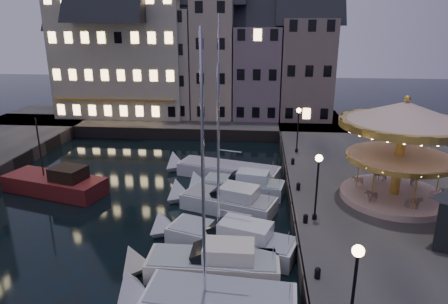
# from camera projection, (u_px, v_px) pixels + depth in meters

# --- Properties ---
(ground) EXTENTS (160.00, 160.00, 0.00)m
(ground) POSITION_uv_depth(u_px,v_px,m) (196.00, 241.00, 24.48)
(ground) COLOR black
(ground) RESTS_ON ground
(quay_east) EXTENTS (16.00, 56.00, 1.30)m
(quay_east) POSITION_uv_depth(u_px,v_px,m) (401.00, 199.00, 28.76)
(quay_east) COLOR #474442
(quay_east) RESTS_ON ground
(quay_north) EXTENTS (44.00, 12.00, 1.30)m
(quay_north) POSITION_uv_depth(u_px,v_px,m) (169.00, 122.00, 51.52)
(quay_north) COLOR #474442
(quay_north) RESTS_ON ground
(quaywall_e) EXTENTS (0.15, 44.00, 1.30)m
(quaywall_e) POSITION_uv_depth(u_px,v_px,m) (289.00, 195.00, 29.45)
(quaywall_e) COLOR #47423A
(quaywall_e) RESTS_ON ground
(quaywall_n) EXTENTS (48.00, 0.15, 1.30)m
(quaywall_n) POSITION_uv_depth(u_px,v_px,m) (174.00, 134.00, 45.66)
(quaywall_n) COLOR #47423A
(quaywall_n) RESTS_ON ground
(streetlamp_a) EXTENTS (0.44, 0.44, 4.17)m
(streetlamp_a) POSITION_uv_depth(u_px,v_px,m) (355.00, 282.00, 14.10)
(streetlamp_a) COLOR black
(streetlamp_a) RESTS_ON quay_east
(streetlamp_b) EXTENTS (0.44, 0.44, 4.17)m
(streetlamp_b) POSITION_uv_depth(u_px,v_px,m) (318.00, 178.00, 23.58)
(streetlamp_b) COLOR black
(streetlamp_b) RESTS_ON quay_east
(streetlamp_c) EXTENTS (0.44, 0.44, 4.17)m
(streetlamp_c) POSITION_uv_depth(u_px,v_px,m) (298.00, 124.00, 36.37)
(streetlamp_c) COLOR black
(streetlamp_c) RESTS_ON quay_east
(bollard_a) EXTENTS (0.30, 0.30, 0.57)m
(bollard_a) POSITION_uv_depth(u_px,v_px,m) (318.00, 272.00, 18.68)
(bollard_a) COLOR black
(bollard_a) RESTS_ON quay_east
(bollard_b) EXTENTS (0.30, 0.30, 0.57)m
(bollard_b) POSITION_uv_depth(u_px,v_px,m) (306.00, 218.00, 23.89)
(bollard_b) COLOR black
(bollard_b) RESTS_ON quay_east
(bollard_c) EXTENTS (0.30, 0.30, 0.57)m
(bollard_c) POSITION_uv_depth(u_px,v_px,m) (298.00, 186.00, 28.63)
(bollard_c) COLOR black
(bollard_c) RESTS_ON quay_east
(bollard_d) EXTENTS (0.30, 0.30, 0.57)m
(bollard_d) POSITION_uv_depth(u_px,v_px,m) (293.00, 161.00, 33.85)
(bollard_d) COLOR black
(bollard_d) RESTS_ON quay_east
(townhouse_na) EXTENTS (5.50, 8.00, 12.80)m
(townhouse_na) POSITION_uv_depth(u_px,v_px,m) (84.00, 63.00, 52.23)
(townhouse_na) COLOR gray
(townhouse_na) RESTS_ON quay_north
(townhouse_nb) EXTENTS (6.16, 8.00, 13.80)m
(townhouse_nb) POSITION_uv_depth(u_px,v_px,m) (124.00, 60.00, 51.60)
(townhouse_nb) COLOR slate
(townhouse_nb) RESTS_ON quay_north
(townhouse_nc) EXTENTS (6.82, 8.00, 14.80)m
(townhouse_nc) POSITION_uv_depth(u_px,v_px,m) (170.00, 56.00, 50.92)
(townhouse_nc) COLOR #B2AA8E
(townhouse_nc) RESTS_ON quay_north
(townhouse_nd) EXTENTS (5.50, 8.00, 15.80)m
(townhouse_nd) POSITION_uv_depth(u_px,v_px,m) (214.00, 52.00, 50.27)
(townhouse_nd) COLOR tan
(townhouse_nd) RESTS_ON quay_north
(townhouse_ne) EXTENTS (6.16, 8.00, 12.80)m
(townhouse_ne) POSITION_uv_depth(u_px,v_px,m) (257.00, 65.00, 50.26)
(townhouse_ne) COLOR gray
(townhouse_ne) RESTS_ON quay_north
(townhouse_nf) EXTENTS (6.82, 8.00, 13.80)m
(townhouse_nf) POSITION_uv_depth(u_px,v_px,m) (306.00, 61.00, 49.58)
(townhouse_nf) COLOR gray
(townhouse_nf) RESTS_ON quay_north
(hotel_corner) EXTENTS (17.60, 9.00, 16.80)m
(hotel_corner) POSITION_uv_depth(u_px,v_px,m) (123.00, 48.00, 51.14)
(hotel_corner) COLOR beige
(hotel_corner) RESTS_ON quay_north
(motorboat_a) EXTENTS (8.02, 3.17, 13.36)m
(motorboat_a) POSITION_uv_depth(u_px,v_px,m) (208.00, 302.00, 18.29)
(motorboat_a) COLOR silver
(motorboat_a) RESTS_ON ground
(motorboat_b) EXTENTS (7.94, 2.34, 2.15)m
(motorboat_b) POSITION_uv_depth(u_px,v_px,m) (205.00, 265.00, 20.93)
(motorboat_b) COLOR beige
(motorboat_b) RESTS_ON ground
(motorboat_c) EXTENTS (8.63, 4.73, 11.57)m
(motorboat_c) POSITION_uv_depth(u_px,v_px,m) (224.00, 238.00, 23.46)
(motorboat_c) COLOR silver
(motorboat_c) RESTS_ON ground
(motorboat_d) EXTENTS (7.67, 4.77, 2.15)m
(motorboat_d) POSITION_uv_depth(u_px,v_px,m) (223.00, 201.00, 28.46)
(motorboat_d) COLOR silver
(motorboat_d) RESTS_ON ground
(motorboat_e) EXTENTS (7.30, 3.32, 2.15)m
(motorboat_e) POSITION_uv_depth(u_px,v_px,m) (238.00, 186.00, 31.16)
(motorboat_e) COLOR silver
(motorboat_e) RESTS_ON ground
(motorboat_f) EXTENTS (9.78, 5.03, 13.05)m
(motorboat_f) POSITION_uv_depth(u_px,v_px,m) (222.00, 170.00, 34.74)
(motorboat_f) COLOR silver
(motorboat_f) RESTS_ON ground
(red_fishing_boat) EXTENTS (8.62, 4.90, 6.15)m
(red_fishing_boat) POSITION_uv_depth(u_px,v_px,m) (57.00, 184.00, 31.28)
(red_fishing_boat) COLOR maroon
(red_fishing_boat) RESTS_ON ground
(carousel) EXTENTS (8.14, 8.14, 7.12)m
(carousel) POSITION_uv_depth(u_px,v_px,m) (403.00, 133.00, 25.80)
(carousel) COLOR #CBAA94
(carousel) RESTS_ON quay_east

